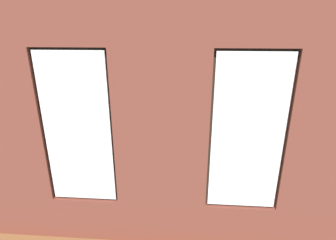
% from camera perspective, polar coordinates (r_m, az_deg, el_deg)
% --- Properties ---
extents(ground_plane, '(6.97, 5.91, 0.10)m').
position_cam_1_polar(ground_plane, '(6.32, 0.97, -8.37)').
color(ground_plane, brown).
extents(brick_wall_with_windows, '(6.37, 0.30, 3.31)m').
position_cam_1_polar(brick_wall_with_windows, '(3.28, -1.56, -3.28)').
color(brick_wall_with_windows, brown).
rests_on(brick_wall_with_windows, ground_plane).
extents(white_wall_right, '(0.10, 4.91, 3.31)m').
position_cam_1_polar(white_wall_right, '(6.51, -27.95, 6.17)').
color(white_wall_right, white).
rests_on(white_wall_right, ground_plane).
extents(couch_by_window, '(1.82, 0.87, 0.80)m').
position_cam_1_polar(couch_by_window, '(4.61, -10.71, -14.91)').
color(couch_by_window, black).
rests_on(couch_by_window, ground_plane).
extents(couch_left, '(0.88, 1.98, 0.80)m').
position_cam_1_polar(couch_left, '(6.11, 24.83, -7.39)').
color(couch_left, black).
rests_on(couch_left, ground_plane).
extents(coffee_table, '(1.20, 0.75, 0.41)m').
position_cam_1_polar(coffee_table, '(5.90, -1.64, -6.17)').
color(coffee_table, tan).
rests_on(coffee_table, ground_plane).
extents(cup_ceramic, '(0.08, 0.08, 0.10)m').
position_cam_1_polar(cup_ceramic, '(5.95, 1.65, -4.82)').
color(cup_ceramic, '#B23D38').
rests_on(cup_ceramic, coffee_table).
extents(candle_jar, '(0.08, 0.08, 0.11)m').
position_cam_1_polar(candle_jar, '(5.74, -0.87, -5.71)').
color(candle_jar, '#B7333D').
rests_on(candle_jar, coffee_table).
extents(table_plant_small, '(0.12, 0.12, 0.20)m').
position_cam_1_polar(table_plant_small, '(5.83, -1.66, -4.73)').
color(table_plant_small, beige).
rests_on(table_plant_small, coffee_table).
extents(remote_gray, '(0.13, 0.17, 0.02)m').
position_cam_1_polar(remote_gray, '(5.97, -3.00, -5.17)').
color(remote_gray, '#59595B').
rests_on(remote_gray, coffee_table).
extents(remote_black, '(0.11, 0.18, 0.02)m').
position_cam_1_polar(remote_black, '(5.81, -5.32, -5.94)').
color(remote_black, black).
rests_on(remote_black, coffee_table).
extents(media_console, '(0.99, 0.42, 0.46)m').
position_cam_1_polar(media_console, '(7.43, -21.13, -3.01)').
color(media_console, black).
rests_on(media_console, ground_plane).
extents(tv_flatscreen, '(1.16, 0.20, 0.79)m').
position_cam_1_polar(tv_flatscreen, '(7.23, -21.72, 1.59)').
color(tv_flatscreen, black).
rests_on(tv_flatscreen, media_console).
extents(papasan_chair, '(1.04, 1.04, 0.67)m').
position_cam_1_polar(papasan_chair, '(7.79, -1.30, 0.98)').
color(papasan_chair, olive).
rests_on(papasan_chair, ground_plane).
extents(potted_plant_corner_near_left, '(0.90, 1.02, 1.22)m').
position_cam_1_polar(potted_plant_corner_near_left, '(8.19, 20.73, 2.81)').
color(potted_plant_corner_near_left, '#9E5638').
rests_on(potted_plant_corner_near_left, ground_plane).
extents(potted_plant_beside_window_right, '(0.79, 0.70, 1.19)m').
position_cam_1_polar(potted_plant_beside_window_right, '(5.09, -30.73, -10.23)').
color(potted_plant_beside_window_right, gray).
rests_on(potted_plant_beside_window_right, ground_plane).
extents(potted_plant_by_left_couch, '(0.32, 0.32, 0.46)m').
position_cam_1_polar(potted_plant_by_left_couch, '(7.26, 18.12, -2.69)').
color(potted_plant_by_left_couch, gray).
rests_on(potted_plant_by_left_couch, ground_plane).
extents(potted_plant_foreground_right, '(0.72, 0.72, 0.85)m').
position_cam_1_polar(potted_plant_foreground_right, '(8.35, -15.85, 2.47)').
color(potted_plant_foreground_right, brown).
rests_on(potted_plant_foreground_right, ground_plane).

